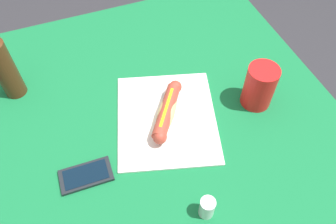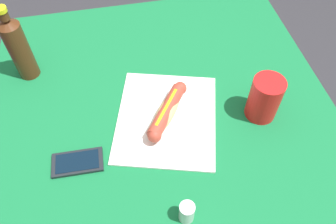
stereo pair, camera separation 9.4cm
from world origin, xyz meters
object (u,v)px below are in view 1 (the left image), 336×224
Objects in this scene: soda_bottle at (3,66)px; salt_shaker at (207,208)px; cell_phone at (86,175)px; drinking_cup at (259,86)px; hot_dog at (168,111)px.

salt_shaker is at bearing 34.55° from soda_bottle.
salt_shaker is at bearing 51.43° from cell_phone.
drinking_cup is at bearing 132.57° from salt_shaker.
soda_bottle is 1.85× the size of drinking_cup.
salt_shaker reaches higher than hot_dog.
drinking_cup is (0.03, 0.26, 0.03)m from hot_dog.
cell_phone is at bearing 20.73° from soda_bottle.
soda_bottle reaches higher than hot_dog.
drinking_cup reaches higher than salt_shaker.
drinking_cup is 2.14× the size of salt_shaker.
salt_shaker is (0.19, 0.24, 0.03)m from cell_phone.
hot_dog is 2.98× the size of salt_shaker.
salt_shaker reaches higher than cell_phone.
cell_phone is at bearing -69.82° from hot_dog.
hot_dog is 0.29m from salt_shaker.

